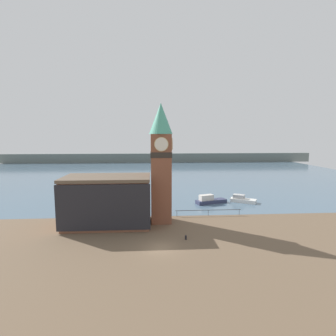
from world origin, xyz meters
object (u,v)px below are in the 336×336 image
(pier_building, at_px, (107,201))
(mooring_bollard_near, at_px, (186,237))
(clock_tower, at_px, (161,160))
(boat_near, at_px, (210,200))
(boat_far, at_px, (242,199))

(pier_building, xyz_separation_m, mooring_bollard_near, (11.98, -6.95, -3.72))
(clock_tower, height_order, boat_near, clock_tower)
(boat_near, xyz_separation_m, mooring_bollard_near, (-7.87, -19.70, -0.34))
(pier_building, xyz_separation_m, boat_far, (27.30, 13.33, -3.48))
(pier_building, height_order, boat_near, pier_building)
(boat_near, relative_size, boat_far, 1.23)
(boat_near, height_order, boat_far, boat_near)
(clock_tower, xyz_separation_m, boat_near, (11.04, 11.59, -9.91))
(boat_near, height_order, mooring_bollard_near, boat_near)
(clock_tower, bearing_deg, pier_building, -172.50)
(clock_tower, height_order, pier_building, clock_tower)
(clock_tower, relative_size, pier_building, 1.43)
(boat_near, relative_size, mooring_bollard_near, 10.95)
(clock_tower, xyz_separation_m, boat_far, (18.49, 12.17, -10.01))
(mooring_bollard_near, bearing_deg, pier_building, 149.86)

